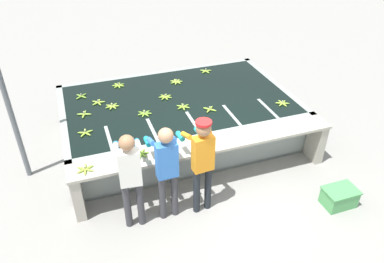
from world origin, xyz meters
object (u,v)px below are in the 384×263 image
Objects in this scene: banana_bunch_floating_10 at (165,97)px; banana_bunch_floating_1 at (176,82)px; banana_bunch_floating_2 at (81,96)px; worker_1 at (166,165)px; banana_bunch_floating_4 at (210,109)px; knife_1 at (200,143)px; banana_bunch_floating_9 at (145,113)px; knife_0 at (176,147)px; crate at (339,197)px; banana_bunch_floating_12 at (98,102)px; banana_bunch_floating_3 at (118,85)px; banana_bunch_floating_0 at (84,114)px; banana_bunch_floating_6 at (282,103)px; banana_bunch_floating_7 at (85,133)px; banana_bunch_floating_11 at (183,107)px; banana_bunch_floating_5 at (112,106)px; banana_bunch_ledge_1 at (140,154)px; support_post_left at (6,98)px; banana_bunch_ledge_0 at (85,169)px; worker_2 at (202,158)px; banana_bunch_floating_8 at (206,71)px; worker_0 at (130,173)px.

banana_bunch_floating_1 is at bearing 54.76° from banana_bunch_floating_10.
worker_1 is at bearing -71.54° from banana_bunch_floating_2.
banana_bunch_floating_4 is at bearing -79.85° from banana_bunch_floating_1.
banana_bunch_floating_2 reaches higher than knife_1.
knife_0 is (0.24, -1.23, -0.01)m from banana_bunch_floating_9.
banana_bunch_floating_4 is 0.80× the size of banana_bunch_floating_9.
worker_1 is 2.95m from crate.
banana_bunch_floating_3 is at bearing 50.33° from banana_bunch_floating_12.
banana_bunch_floating_0 is 0.98× the size of banana_bunch_floating_6.
banana_bunch_floating_6 is at bearing -25.97° from banana_bunch_floating_10.
banana_bunch_floating_7 is 1.87m from banana_bunch_floating_10.
banana_bunch_floating_2 and banana_bunch_floating_11 have the same top height.
banana_bunch_floating_7 is (-0.07, -1.41, -0.00)m from banana_bunch_floating_2.
banana_bunch_floating_4 is at bearing -14.94° from banana_bunch_floating_0.
banana_bunch_ledge_1 is (0.17, -1.71, 0.00)m from banana_bunch_floating_5.
support_post_left is (-1.47, -0.74, 0.73)m from banana_bunch_floating_12.
crate is at bearing -43.85° from banana_bunch_floating_12.
banana_bunch_floating_0 and banana_bunch_floating_1 have the same top height.
banana_bunch_floating_5 is at bearing 68.77° from banana_bunch_ledge_0.
crate is (1.87, -2.55, -0.70)m from banana_bunch_floating_11.
worker_2 is 2.70m from banana_bunch_floating_0.
banana_bunch_floating_12 is 0.95× the size of knife_1.
banana_bunch_floating_2 is 0.86× the size of banana_bunch_floating_3.
banana_bunch_floating_12 is at bearing 101.84° from banana_bunch_ledge_1.
banana_bunch_floating_6 and banana_bunch_floating_8 have the same top height.
knife_0 is (-1.56, -2.65, -0.01)m from banana_bunch_floating_8.
banana_bunch_floating_4 is 1.47m from banana_bunch_floating_6.
banana_bunch_floating_5 reaches higher than knife_1.
banana_bunch_floating_7 is at bearing -179.08° from banana_bunch_floating_4.
banana_bunch_floating_11 is 1.02× the size of banana_bunch_floating_12.
support_post_left reaches higher than banana_bunch_floating_6.
banana_bunch_floating_2 is (0.02, 0.76, 0.00)m from banana_bunch_floating_0.
knife_0 is (0.87, 0.59, -0.15)m from worker_0.
banana_bunch_floating_10 reaches higher than knife_0.
banana_bunch_ledge_1 is (-0.36, -1.23, 0.00)m from banana_bunch_floating_9.
banana_bunch_floating_12 is at bearing 153.51° from banana_bunch_floating_4.
knife_1 is at bearing -53.76° from banana_bunch_floating_2.
worker_1 reaches higher than knife_1.
crate is 0.17× the size of support_post_left.
banana_bunch_floating_2 and banana_bunch_floating_6 have the same top height.
banana_bunch_floating_8 is 0.79× the size of knife_0.
worker_1 is 7.47× the size of banana_bunch_floating_4.
banana_bunch_floating_3 and banana_bunch_floating_4 have the same top height.
banana_bunch_floating_9 is at bearing -43.30° from banana_bunch_floating_12.
worker_1 is 2.34m from banana_bunch_floating_5.
banana_bunch_floating_5 is at bearing 124.67° from knife_1.
banana_bunch_floating_11 is 0.51× the size of crate.
knife_1 is (1.29, 0.58, -0.15)m from worker_0.
banana_bunch_floating_6 is (2.93, -1.88, 0.00)m from banana_bunch_floating_3.
banana_bunch_ledge_1 reaches higher than banana_bunch_floating_12.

